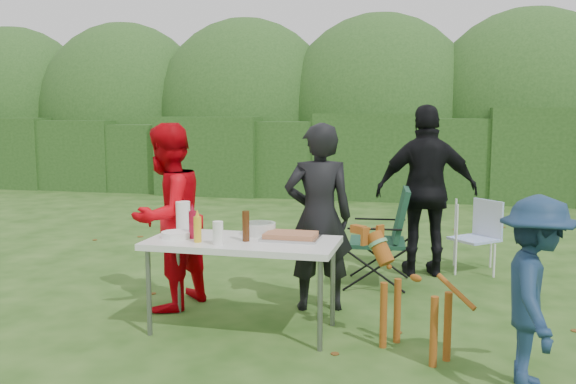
% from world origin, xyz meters
% --- Properties ---
extents(ground, '(80.00, 80.00, 0.00)m').
position_xyz_m(ground, '(0.00, 0.00, 0.00)').
color(ground, '#1E4211').
extents(hedge_row, '(22.00, 1.40, 1.70)m').
position_xyz_m(hedge_row, '(0.00, 8.00, 0.85)').
color(hedge_row, '#23471C').
rests_on(hedge_row, ground).
extents(shrub_backdrop, '(20.00, 2.60, 3.20)m').
position_xyz_m(shrub_backdrop, '(0.00, 9.60, 1.60)').
color(shrub_backdrop, '#3D6628').
rests_on(shrub_backdrop, ground).
extents(folding_table, '(1.50, 0.70, 0.74)m').
position_xyz_m(folding_table, '(-0.17, -0.04, 0.69)').
color(folding_table, silver).
rests_on(folding_table, ground).
extents(person_cook, '(0.69, 0.56, 1.65)m').
position_xyz_m(person_cook, '(0.31, 0.65, 0.83)').
color(person_cook, black).
rests_on(person_cook, ground).
extents(person_red_jacket, '(0.79, 0.93, 1.65)m').
position_xyz_m(person_red_jacket, '(-1.00, 0.36, 0.83)').
color(person_red_jacket, '#C9020C').
rests_on(person_red_jacket, ground).
extents(person_black_puffy, '(1.14, 0.66, 1.83)m').
position_xyz_m(person_black_puffy, '(1.21, 2.04, 0.91)').
color(person_black_puffy, black).
rests_on(person_black_puffy, ground).
extents(child, '(0.49, 0.81, 1.24)m').
position_xyz_m(child, '(1.92, -0.61, 0.62)').
color(child, '#172E4C').
rests_on(child, ground).
extents(dog, '(0.94, 0.82, 0.86)m').
position_xyz_m(dog, '(1.18, -0.21, 0.43)').
color(dog, brown).
rests_on(dog, ground).
extents(camping_chair, '(0.68, 0.68, 1.01)m').
position_xyz_m(camping_chair, '(0.75, 1.53, 0.50)').
color(camping_chair, '#193F2C').
rests_on(camping_chair, ground).
extents(lawn_chair, '(0.66, 0.66, 0.79)m').
position_xyz_m(lawn_chair, '(1.73, 2.32, 0.40)').
color(lawn_chair, '#4674D9').
rests_on(lawn_chair, ground).
extents(food_tray, '(0.45, 0.30, 0.02)m').
position_xyz_m(food_tray, '(0.20, 0.07, 0.75)').
color(food_tray, '#B7B7BA').
rests_on(food_tray, folding_table).
extents(focaccia_bread, '(0.40, 0.26, 0.04)m').
position_xyz_m(focaccia_bread, '(0.20, 0.07, 0.78)').
color(focaccia_bread, '#B26D49').
rests_on(focaccia_bread, food_tray).
extents(mustard_bottle, '(0.06, 0.06, 0.20)m').
position_xyz_m(mustard_bottle, '(-0.48, -0.20, 0.84)').
color(mustard_bottle, gold).
rests_on(mustard_bottle, folding_table).
extents(ketchup_bottle, '(0.06, 0.06, 0.22)m').
position_xyz_m(ketchup_bottle, '(-0.58, -0.07, 0.85)').
color(ketchup_bottle, maroon).
rests_on(ketchup_bottle, folding_table).
extents(beer_bottle, '(0.06, 0.06, 0.24)m').
position_xyz_m(beer_bottle, '(-0.13, -0.08, 0.86)').
color(beer_bottle, '#47230F').
rests_on(beer_bottle, folding_table).
extents(paper_towel_roll, '(0.12, 0.12, 0.26)m').
position_xyz_m(paper_towel_roll, '(-0.75, 0.15, 0.87)').
color(paper_towel_roll, white).
rests_on(paper_towel_roll, folding_table).
extents(cup_stack, '(0.08, 0.08, 0.18)m').
position_xyz_m(cup_stack, '(-0.30, -0.25, 0.83)').
color(cup_stack, white).
rests_on(cup_stack, folding_table).
extents(pasta_bowl, '(0.26, 0.26, 0.10)m').
position_xyz_m(pasta_bowl, '(-0.10, 0.20, 0.79)').
color(pasta_bowl, silver).
rests_on(pasta_bowl, folding_table).
extents(plate_stack, '(0.24, 0.24, 0.05)m').
position_xyz_m(plate_stack, '(-0.71, -0.08, 0.77)').
color(plate_stack, white).
rests_on(plate_stack, folding_table).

